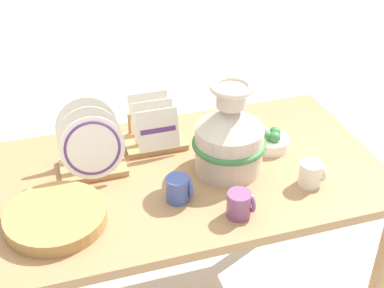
% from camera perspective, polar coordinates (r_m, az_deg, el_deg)
% --- Properties ---
extents(display_table, '(1.33, 0.78, 0.67)m').
position_cam_1_polar(display_table, '(1.93, 0.00, -4.67)').
color(display_table, '#9E754C').
rests_on(display_table, ground_plane).
extents(ceramic_vase, '(0.26, 0.26, 0.33)m').
position_cam_1_polar(ceramic_vase, '(1.82, 4.02, 0.89)').
color(ceramic_vase, beige).
rests_on(ceramic_vase, display_table).
extents(dish_rack_round_plates, '(0.23, 0.20, 0.24)m').
position_cam_1_polar(dish_rack_round_plates, '(1.86, -10.69, -0.64)').
color(dish_rack_round_plates, tan).
rests_on(dish_rack_round_plates, display_table).
extents(dish_rack_square_plates, '(0.23, 0.18, 0.18)m').
position_cam_1_polar(dish_rack_square_plates, '(2.00, -4.08, 1.15)').
color(dish_rack_square_plates, tan).
rests_on(dish_rack_square_plates, display_table).
extents(wicker_charger_stack, '(0.31, 0.31, 0.04)m').
position_cam_1_polar(wicker_charger_stack, '(1.70, -14.32, -7.56)').
color(wicker_charger_stack, '#AD7F47').
rests_on(wicker_charger_stack, display_table).
extents(mug_cobalt_glaze, '(0.08, 0.08, 0.09)m').
position_cam_1_polar(mug_cobalt_glaze, '(1.72, -1.42, -4.80)').
color(mug_cobalt_glaze, '#42569E').
rests_on(mug_cobalt_glaze, display_table).
extents(mug_plum_glaze, '(0.08, 0.08, 0.09)m').
position_cam_1_polar(mug_plum_glaze, '(1.67, 5.16, -6.41)').
color(mug_plum_glaze, '#7A4770').
rests_on(mug_plum_glaze, display_table).
extents(mug_cream_glaze, '(0.08, 0.08, 0.09)m').
position_cam_1_polar(mug_cream_glaze, '(1.83, 12.62, -3.09)').
color(mug_cream_glaze, silver).
rests_on(mug_cream_glaze, display_table).
extents(fruit_bowl, '(0.14, 0.14, 0.08)m').
position_cam_1_polar(fruit_bowl, '(2.00, 8.43, 0.34)').
color(fruit_bowl, white).
rests_on(fruit_bowl, display_table).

